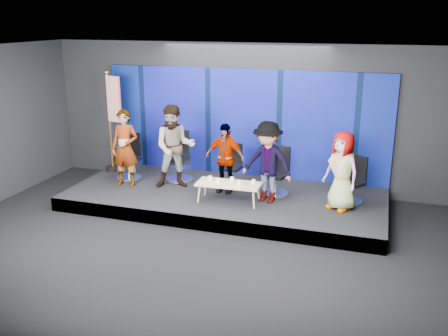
# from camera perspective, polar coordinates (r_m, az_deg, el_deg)

# --- Properties ---
(ground) EXTENTS (10.00, 10.00, 0.00)m
(ground) POSITION_cam_1_polar(r_m,az_deg,el_deg) (9.14, -4.76, -9.65)
(ground) COLOR black
(ground) RESTS_ON ground
(room_walls) EXTENTS (10.02, 8.02, 3.51)m
(room_walls) POSITION_cam_1_polar(r_m,az_deg,el_deg) (8.34, -5.16, 5.44)
(room_walls) COLOR black
(room_walls) RESTS_ON ground
(riser) EXTENTS (7.00, 3.00, 0.30)m
(riser) POSITION_cam_1_polar(r_m,az_deg,el_deg) (11.23, 0.11, -3.54)
(riser) COLOR black
(riser) RESTS_ON ground
(backdrop) EXTENTS (7.00, 0.08, 2.60)m
(backdrop) POSITION_cam_1_polar(r_m,az_deg,el_deg) (12.17, 2.21, 5.17)
(backdrop) COLOR #071A55
(backdrop) RESTS_ON riser
(chair_a) EXTENTS (0.64, 0.64, 1.10)m
(chair_a) POSITION_cam_1_polar(r_m,az_deg,el_deg) (12.27, -10.74, 0.46)
(chair_a) COLOR silver
(chair_a) RESTS_ON riser
(panelist_a) EXTENTS (0.67, 0.45, 1.78)m
(panelist_a) POSITION_cam_1_polar(r_m,az_deg,el_deg) (11.65, -11.25, 2.24)
(panelist_a) COLOR black
(panelist_a) RESTS_ON riser
(chair_b) EXTENTS (0.86, 0.86, 1.18)m
(chair_b) POSITION_cam_1_polar(r_m,az_deg,el_deg) (11.97, -5.10, 0.41)
(chair_b) COLOR silver
(chair_b) RESTS_ON riser
(panelist_b) EXTENTS (1.13, 1.01, 1.91)m
(panelist_b) POSITION_cam_1_polar(r_m,az_deg,el_deg) (11.34, -5.65, 2.42)
(panelist_b) COLOR black
(panelist_b) RESTS_ON riser
(chair_c) EXTENTS (0.59, 0.59, 0.96)m
(chair_c) POSITION_cam_1_polar(r_m,az_deg,el_deg) (11.62, 0.87, -0.40)
(chair_c) COLOR silver
(chair_c) RESTS_ON riser
(panelist_c) EXTENTS (0.94, 0.46, 1.56)m
(panelist_c) POSITION_cam_1_polar(r_m,az_deg,el_deg) (11.03, 0.10, 1.16)
(panelist_c) COLOR black
(panelist_c) RESTS_ON riser
(chair_d) EXTENTS (0.74, 0.74, 1.07)m
(chair_d) POSITION_cam_1_polar(r_m,az_deg,el_deg) (11.03, 6.01, -1.27)
(chair_d) COLOR silver
(chair_d) RESTS_ON riser
(panelist_d) EXTENTS (1.25, 0.91, 1.73)m
(panelist_d) POSITION_cam_1_polar(r_m,az_deg,el_deg) (10.44, 4.98, 0.66)
(panelist_d) COLOR black
(panelist_d) RESTS_ON riser
(chair_e) EXTENTS (0.78, 0.78, 1.00)m
(chair_e) POSITION_cam_1_polar(r_m,az_deg,el_deg) (10.84, 14.42, -2.18)
(chair_e) COLOR silver
(chair_e) RESTS_ON riser
(panelist_e) EXTENTS (0.94, 0.88, 1.62)m
(panelist_e) POSITION_cam_1_polar(r_m,az_deg,el_deg) (10.27, 13.33, -0.35)
(panelist_e) COLOR black
(panelist_e) RESTS_ON riser
(coffee_table) EXTENTS (1.37, 0.62, 0.42)m
(coffee_table) POSITION_cam_1_polar(r_m,az_deg,el_deg) (10.52, 0.54, -1.90)
(coffee_table) COLOR tan
(coffee_table) RESTS_ON riser
(mug_a) EXTENTS (0.08, 0.08, 0.10)m
(mug_a) POSITION_cam_1_polar(r_m,az_deg,el_deg) (10.67, -1.60, -1.17)
(mug_a) COLOR white
(mug_a) RESTS_ON coffee_table
(mug_b) EXTENTS (0.08, 0.08, 0.09)m
(mug_b) POSITION_cam_1_polar(r_m,az_deg,el_deg) (10.51, -0.70, -1.48)
(mug_b) COLOR white
(mug_b) RESTS_ON coffee_table
(mug_c) EXTENTS (0.09, 0.09, 0.11)m
(mug_c) POSITION_cam_1_polar(r_m,az_deg,el_deg) (10.57, 0.91, -1.33)
(mug_c) COLOR white
(mug_c) RESTS_ON coffee_table
(mug_d) EXTENTS (0.09, 0.09, 0.11)m
(mug_d) POSITION_cam_1_polar(r_m,az_deg,el_deg) (10.36, 1.75, -1.71)
(mug_d) COLOR white
(mug_d) RESTS_ON coffee_table
(mug_e) EXTENTS (0.07, 0.07, 0.09)m
(mug_e) POSITION_cam_1_polar(r_m,az_deg,el_deg) (10.48, 3.40, -1.56)
(mug_e) COLOR white
(mug_e) RESTS_ON coffee_table
(flag_stand) EXTENTS (0.57, 0.34, 2.55)m
(flag_stand) POSITION_cam_1_polar(r_m,az_deg,el_deg) (12.68, -12.58, 5.48)
(flag_stand) COLOR black
(flag_stand) RESTS_ON riser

